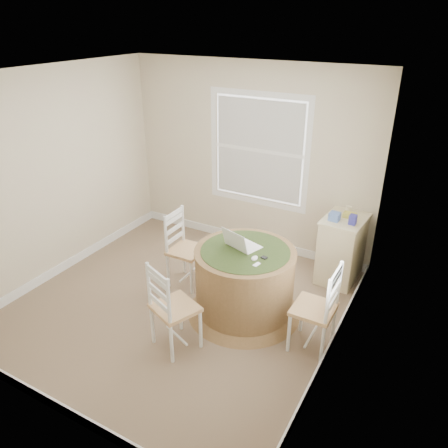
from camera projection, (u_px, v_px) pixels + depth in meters
The scene contains 14 objects.
room at pixel (196, 201), 4.67m from camera, with size 3.64×3.64×2.64m.
round_table at pixel (245, 279), 4.87m from camera, with size 1.30×1.30×0.81m.
chair_left at pixel (187, 250), 5.39m from camera, with size 0.42×0.40×0.95m, color white, non-canonical shape.
chair_near at pixel (175, 307), 4.35m from camera, with size 0.42×0.40×0.95m, color white, non-canonical shape.
chair_right at pixel (314, 308), 4.33m from camera, with size 0.42×0.40×0.95m, color white, non-canonical shape.
laptop at pixel (242, 244), 4.78m from camera, with size 0.43×0.40×0.24m.
mouse at pixel (255, 258), 4.55m from camera, with size 0.06×0.10×0.03m, color white.
phone at pixel (257, 265), 4.45m from camera, with size 0.04×0.09×0.02m, color #B7BABF.
keys at pixel (264, 258), 4.56m from camera, with size 0.06×0.05×0.03m, color black.
corner_chest at pixel (341, 249), 5.51m from camera, with size 0.54×0.67×0.86m.
tissue_box at pixel (333, 217), 5.23m from camera, with size 0.12×0.12×0.10m, color #587ACA.
box_yellow at pixel (350, 215), 5.32m from camera, with size 0.15×0.10×0.06m, color #D1C84A.
box_blue at pixel (354, 220), 5.12m from camera, with size 0.08×0.08×0.12m, color #3736A3.
cup_cream at pixel (349, 209), 5.45m from camera, with size 0.07×0.07×0.09m, color beige.
Camera 1 is at (2.53, -3.45, 3.12)m, focal length 35.00 mm.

